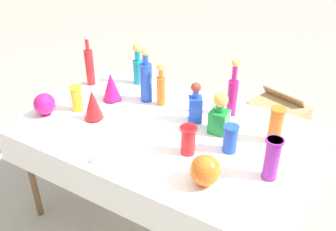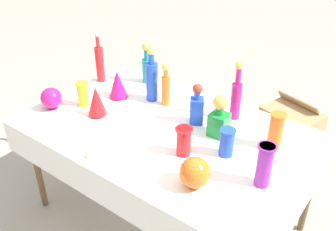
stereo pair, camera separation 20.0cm
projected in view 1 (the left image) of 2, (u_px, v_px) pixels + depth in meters
The scene contains 20 objects.
ground_plane at pixel (168, 216), 2.74m from camera, with size 40.00×40.00×0.00m, color #A0998C.
display_table at pixel (166, 138), 2.35m from camera, with size 1.83×1.13×0.76m.
tall_bottle_0 at pixel (90, 66), 2.81m from camera, with size 0.06×0.06×0.39m.
tall_bottle_1 at pixel (233, 92), 2.41m from camera, with size 0.07×0.07×0.40m.
tall_bottle_2 at pixel (161, 87), 2.54m from camera, with size 0.06×0.06×0.31m.
tall_bottle_3 at pixel (138, 66), 2.83m from camera, with size 0.08×0.08×0.32m.
tall_bottle_4 at pixel (146, 79), 2.58m from camera, with size 0.08×0.08×0.39m.
square_decanter_0 at pixel (219, 115), 2.25m from camera, with size 0.11×0.11×0.27m.
square_decanter_1 at pixel (195, 105), 2.36m from camera, with size 0.12×0.12×0.27m.
slender_vase_0 at pixel (276, 124), 2.17m from camera, with size 0.09×0.09×0.22m.
slender_vase_1 at pixel (230, 138), 2.10m from camera, with size 0.09×0.09×0.17m.
slender_vase_2 at pixel (272, 158), 1.88m from camera, with size 0.09×0.09×0.24m.
slender_vase_3 at pixel (77, 98), 2.50m from camera, with size 0.08×0.08×0.17m.
slender_vase_4 at pixel (188, 139), 2.08m from camera, with size 0.10×0.10×0.17m.
fluted_vase_0 at pixel (93, 104), 2.39m from camera, with size 0.13×0.13×0.21m.
fluted_vase_1 at pixel (111, 86), 2.61m from camera, with size 0.13×0.13×0.21m.
round_bowl_0 at pixel (45, 104), 2.45m from camera, with size 0.14×0.14×0.15m.
round_bowl_1 at pixel (205, 170), 1.86m from camera, with size 0.16×0.16×0.17m.
price_tag_left at pixel (92, 160), 2.04m from camera, with size 0.05×0.01×0.04m, color white.
cardboard_box_behind_left at pixel (276, 122), 3.48m from camera, with size 0.56×0.48×0.46m.
Camera 1 is at (1.01, -1.68, 2.05)m, focal length 40.00 mm.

